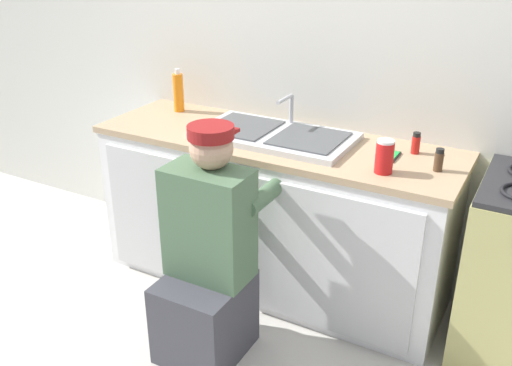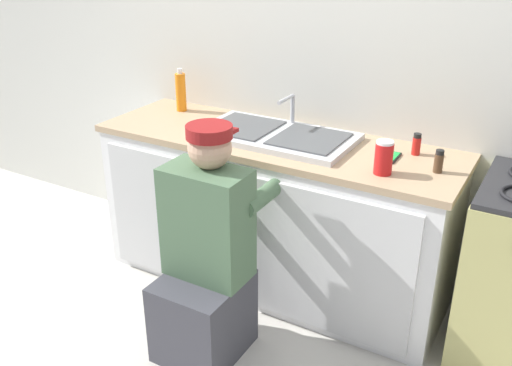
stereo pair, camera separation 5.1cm
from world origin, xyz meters
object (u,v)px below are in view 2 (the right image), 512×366
object	(u,v)px
soap_bottle_orange	(181,92)
spice_bottle_pepper	(439,162)
spice_bottle_red	(417,144)
sink_double_basin	(276,135)
soda_cup_red	(384,158)
cell_phone	(390,157)
plumber_person	(206,264)

from	to	relation	value
soap_bottle_orange	spice_bottle_pepper	bearing A→B (deg)	-6.46
spice_bottle_pepper	soap_bottle_orange	xyz separation A→B (m)	(-1.53, 0.17, 0.06)
spice_bottle_red	sink_double_basin	bearing A→B (deg)	-168.79
sink_double_basin	soda_cup_red	size ratio (longest dim) A/B	5.26
sink_double_basin	cell_phone	distance (m)	0.60
sink_double_basin	spice_bottle_pepper	world-z (taller)	sink_double_basin
sink_double_basin	plumber_person	distance (m)	0.77
cell_phone	plumber_person	bearing A→B (deg)	-131.78
soda_cup_red	soap_bottle_orange	bearing A→B (deg)	166.86
cell_phone	sink_double_basin	bearing A→B (deg)	-177.19
sink_double_basin	cell_phone	world-z (taller)	sink_double_basin
plumber_person	spice_bottle_pepper	xyz separation A→B (m)	(0.83, 0.62, 0.45)
sink_double_basin	spice_bottle_red	world-z (taller)	sink_double_basin
cell_phone	spice_bottle_red	bearing A→B (deg)	50.11
plumber_person	soap_bottle_orange	distance (m)	1.18
plumber_person	cell_phone	size ratio (longest dim) A/B	7.89
soap_bottle_orange	plumber_person	bearing A→B (deg)	-48.45
spice_bottle_red	spice_bottle_pepper	size ratio (longest dim) A/B	1.00
soda_cup_red	soap_bottle_orange	distance (m)	1.36
cell_phone	soap_bottle_orange	distance (m)	1.31
spice_bottle_red	soda_cup_red	xyz separation A→B (m)	(-0.06, -0.30, 0.02)
sink_double_basin	cell_phone	bearing A→B (deg)	2.81
soda_cup_red	spice_bottle_pepper	bearing A→B (deg)	33.27
spice_bottle_red	spice_bottle_pepper	xyz separation A→B (m)	(0.14, -0.16, 0.00)
spice_bottle_pepper	soap_bottle_orange	distance (m)	1.55
spice_bottle_red	soap_bottle_orange	xyz separation A→B (m)	(-1.39, 0.01, 0.06)
sink_double_basin	spice_bottle_pepper	bearing A→B (deg)	-1.95
sink_double_basin	plumber_person	world-z (taller)	plumber_person
soap_bottle_orange	sink_double_basin	bearing A→B (deg)	-11.66
soda_cup_red	soap_bottle_orange	world-z (taller)	soap_bottle_orange
soda_cup_red	sink_double_basin	bearing A→B (deg)	165.20
cell_phone	spice_bottle_pepper	distance (m)	0.24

